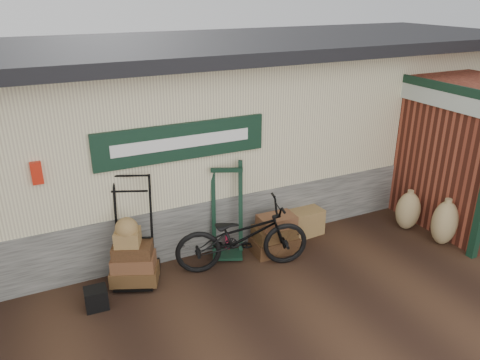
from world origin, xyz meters
name	(u,v)px	position (x,y,z in m)	size (l,w,h in m)	color
ground	(229,284)	(0.00, 0.00, 0.00)	(80.00, 80.00, 0.00)	black
station_building	(167,131)	(-0.01, 2.74, 1.61)	(14.40, 4.10, 3.20)	#4C4C47
brick_outbuilding	(420,137)	(4.70, 1.19, 1.30)	(1.71, 4.51, 2.62)	maroon
porter_trolley	(133,230)	(-1.18, 0.74, 0.81)	(0.81, 0.61, 1.62)	black
green_barrow	(227,210)	(0.34, 0.83, 0.77)	(0.56, 0.47, 1.55)	black
suitcase_stack	(275,234)	(1.05, 0.53, 0.32)	(0.73, 0.46, 0.65)	#3A2412
wicker_hamper	(301,222)	(1.77, 0.85, 0.23)	(0.71, 0.46, 0.46)	brown
black_trunk	(96,298)	(-1.85, 0.27, 0.15)	(0.30, 0.26, 0.30)	black
bicycle	(242,233)	(0.37, 0.33, 0.60)	(2.06, 0.72, 1.20)	black
burlap_sack_left	(408,211)	(3.59, 0.19, 0.35)	(0.44, 0.37, 0.70)	#8F734D
burlap_sack_right	(445,223)	(3.75, -0.47, 0.39)	(0.49, 0.41, 0.78)	#8F734D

